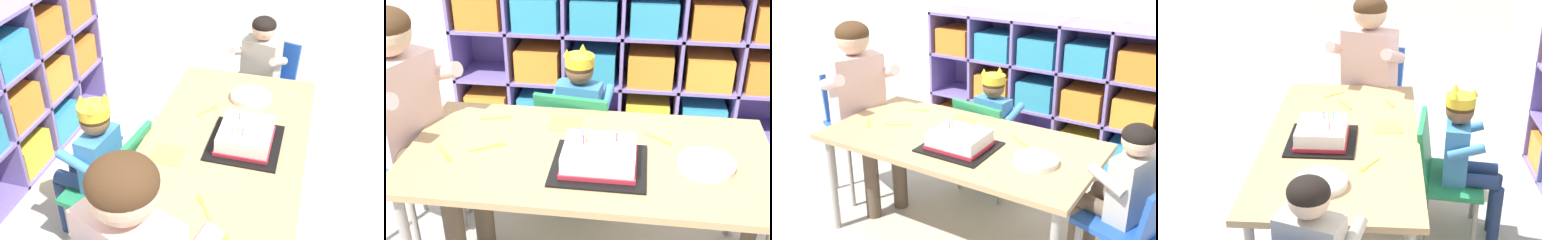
{
  "view_description": "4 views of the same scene",
  "coord_description": "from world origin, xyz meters",
  "views": [
    {
      "loc": [
        -1.59,
        -0.31,
        1.79
      ],
      "look_at": [
        -0.04,
        0.13,
        0.72
      ],
      "focal_mm": 43.62,
      "sensor_mm": 36.0,
      "label": 1
    },
    {
      "loc": [
        0.17,
        -1.55,
        1.55
      ],
      "look_at": [
        -0.05,
        0.05,
        0.69
      ],
      "focal_mm": 45.44,
      "sensor_mm": 36.0,
      "label": 2
    },
    {
      "loc": [
        1.17,
        -1.87,
        1.58
      ],
      "look_at": [
        -0.03,
        0.08,
        0.65
      ],
      "focal_mm": 44.95,
      "sensor_mm": 36.0,
      "label": 3
    },
    {
      "loc": [
        2.2,
        0.18,
        1.65
      ],
      "look_at": [
        0.1,
        0.04,
        0.71
      ],
      "focal_mm": 49.81,
      "sensor_mm": 36.0,
      "label": 4
    }
  ],
  "objects": [
    {
      "name": "paper_napkin_square",
      "position": [
        -0.12,
        0.21,
        0.58
      ],
      "size": [
        0.14,
        0.14,
        0.0
      ],
      "primitive_type": "cube",
      "rotation": [
        0.0,
        0.0,
        0.03
      ],
      "color": "#F4DB4C",
      "rests_on": "activity_table"
    },
    {
      "name": "fork_near_cake_tray",
      "position": [
        0.27,
        0.13,
        0.58
      ],
      "size": [
        0.12,
        0.08,
        0.0
      ],
      "rotation": [
        0.0,
        0.0,
        2.57
      ],
      "color": "yellow",
      "rests_on": "activity_table"
    },
    {
      "name": "classroom_chair_guest_side",
      "position": [
        0.9,
        -0.05,
        0.43
      ],
      "size": [
        0.43,
        0.45,
        0.66
      ],
      "rotation": [
        0.0,
        0.0,
        -1.88
      ],
      "color": "#1E4CA8",
      "rests_on": "ground"
    },
    {
      "name": "classroom_chair_adult_side",
      "position": [
        -0.83,
        0.12,
        0.47
      ],
      "size": [
        0.44,
        0.43,
        0.76
      ],
      "rotation": [
        0.0,
        0.0,
        1.19
      ],
      "color": "blue",
      "rests_on": "ground"
    },
    {
      "name": "child_with_crown",
      "position": [
        -0.1,
        0.58,
        0.49
      ],
      "size": [
        0.31,
        0.32,
        0.8
      ],
      "rotation": [
        0.0,
        0.0,
        3.01
      ],
      "color": "#3D7FBC",
      "rests_on": "ground"
    },
    {
      "name": "birthday_cake_on_tray",
      "position": [
        0.05,
        -0.09,
        0.62
      ],
      "size": [
        0.34,
        0.31,
        0.12
      ],
      "color": "black",
      "rests_on": "activity_table"
    },
    {
      "name": "activity_table",
      "position": [
        0.0,
        0.0,
        0.53
      ],
      "size": [
        1.38,
        0.7,
        0.58
      ],
      "color": "tan",
      "rests_on": "ground"
    },
    {
      "name": "fork_by_napkin",
      "position": [
        -0.41,
        0.22,
        0.58
      ],
      "size": [
        0.13,
        0.05,
        0.0
      ],
      "rotation": [
        0.0,
        0.0,
        3.45
      ],
      "color": "yellow",
      "rests_on": "activity_table"
    },
    {
      "name": "paper_plate_stack",
      "position": [
        0.43,
        -0.05,
        0.59
      ],
      "size": [
        0.2,
        0.2,
        0.03
      ],
      "primitive_type": "cylinder",
      "color": "white",
      "rests_on": "activity_table"
    },
    {
      "name": "adult_helper_seated",
      "position": [
        -0.72,
        0.07,
        0.68
      ],
      "size": [
        0.49,
        0.47,
        1.08
      ],
      "rotation": [
        0.0,
        0.0,
        1.19
      ],
      "color": "beige",
      "rests_on": "ground"
    },
    {
      "name": "guest_at_table_side",
      "position": [
        0.8,
        -0.02,
        0.55
      ],
      "size": [
        0.34,
        0.33,
        0.86
      ],
      "rotation": [
        0.0,
        0.0,
        -1.88
      ],
      "color": "#B2ADA3",
      "rests_on": "ground"
    },
    {
      "name": "storage_cubby_shelf",
      "position": [
        0.07,
        1.3,
        0.48
      ],
      "size": [
        2.1,
        0.37,
        0.97
      ],
      "color": "#7F6BB2",
      "rests_on": "ground"
    },
    {
      "name": "fork_beside_plate_stack",
      "position": [
        -0.38,
        -0.01,
        0.58
      ],
      "size": [
        0.13,
        0.09,
        0.0
      ],
      "rotation": [
        0.0,
        0.0,
        3.72
      ],
      "color": "yellow",
      "rests_on": "activity_table"
    },
    {
      "name": "ground",
      "position": [
        0.0,
        0.0,
        0.0
      ],
      "size": [
        16.0,
        16.0,
        0.0
      ],
      "primitive_type": "plane",
      "color": "#BCB2A3"
    },
    {
      "name": "fork_near_child_seat",
      "position": [
        -0.53,
        -0.09,
        0.58
      ],
      "size": [
        0.09,
        0.11,
        0.0
      ],
      "rotation": [
        0.0,
        0.0,
        2.27
      ],
      "color": "yellow",
      "rests_on": "activity_table"
    },
    {
      "name": "classroom_chair_blue",
      "position": [
        -0.11,
        0.47,
        0.36
      ],
      "size": [
        0.41,
        0.37,
        0.63
      ],
      "rotation": [
        0.0,
        0.0,
        3.01
      ],
      "color": "#238451",
      "rests_on": "ground"
    }
  ]
}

